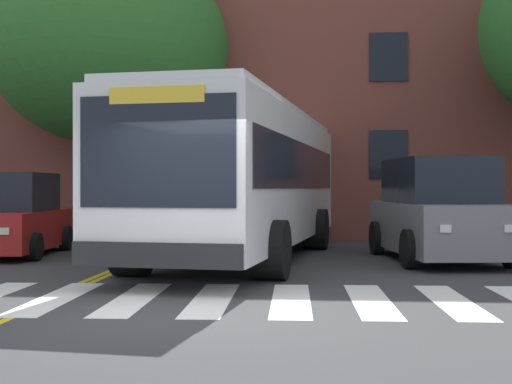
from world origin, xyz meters
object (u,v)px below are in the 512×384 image
street_tree_curbside_small (109,47)px  car_grey_far_lane (438,212)px  car_red_near_lane (13,218)px  city_bus (245,177)px

street_tree_curbside_small → car_grey_far_lane: bearing=-28.9°
car_red_near_lane → street_tree_curbside_small: 6.39m
city_bus → street_tree_curbside_small: street_tree_curbside_small is taller
city_bus → car_grey_far_lane: city_bus is taller
car_red_near_lane → car_grey_far_lane: bearing=-2.8°
car_red_near_lane → street_tree_curbside_small: bearing=76.1°
car_grey_far_lane → street_tree_curbside_small: size_ratio=0.59×
city_bus → car_red_near_lane: 5.45m
car_red_near_lane → car_grey_far_lane: 9.49m
car_grey_far_lane → street_tree_curbside_small: bearing=151.1°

